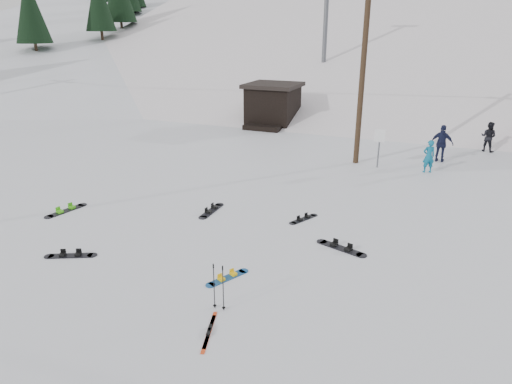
% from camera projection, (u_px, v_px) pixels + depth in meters
% --- Properties ---
extents(ground, '(200.00, 200.00, 0.00)m').
position_uv_depth(ground, '(159.00, 305.00, 11.01)').
color(ground, white).
rests_on(ground, ground).
extents(ski_slope, '(60.00, 85.24, 65.97)m').
position_uv_depth(ski_slope, '(393.00, 167.00, 62.78)').
color(ski_slope, white).
rests_on(ski_slope, ground).
extents(ridge_left, '(47.54, 95.03, 58.38)m').
position_uv_depth(ridge_left, '(144.00, 146.00, 69.40)').
color(ridge_left, white).
rests_on(ridge_left, ground).
extents(treeline_left, '(20.00, 64.00, 10.00)m').
position_uv_depth(treeline_left, '(112.00, 78.00, 57.96)').
color(treeline_left, black).
rests_on(treeline_left, ground).
extents(treeline_crest, '(50.00, 6.00, 10.00)m').
position_uv_depth(treeline_crest, '(420.00, 61.00, 85.49)').
color(treeline_crest, black).
rests_on(treeline_crest, ski_slope).
extents(utility_pole, '(2.00, 0.26, 9.00)m').
position_uv_depth(utility_pole, '(363.00, 64.00, 20.79)').
color(utility_pole, '#3A2819').
rests_on(utility_pole, ground).
extents(trail_sign, '(0.50, 0.09, 1.85)m').
position_uv_depth(trail_sign, '(379.00, 141.00, 21.20)').
color(trail_sign, '#595B60').
rests_on(trail_sign, ground).
extents(lift_hut, '(3.40, 4.10, 2.75)m').
position_uv_depth(lift_hut, '(273.00, 104.00, 30.48)').
color(lift_hut, black).
rests_on(lift_hut, ground).
extents(lift_tower_near, '(2.20, 0.36, 8.00)m').
position_uv_depth(lift_tower_near, '(327.00, 5.00, 35.73)').
color(lift_tower_near, '#595B60').
rests_on(lift_tower_near, ski_slope).
extents(hero_snowboard, '(0.76, 1.25, 0.10)m').
position_uv_depth(hero_snowboard, '(227.00, 277.00, 12.18)').
color(hero_snowboard, '#154D8D').
rests_on(hero_snowboard, ground).
extents(hero_skis, '(0.51, 1.43, 0.08)m').
position_uv_depth(hero_skis, '(209.00, 331.00, 10.04)').
color(hero_skis, '#C03713').
rests_on(hero_skis, ground).
extents(ski_poles, '(0.32, 0.09, 1.18)m').
position_uv_depth(ski_poles, '(219.00, 287.00, 10.67)').
color(ski_poles, black).
rests_on(ski_poles, ground).
extents(board_scatter_a, '(1.40, 0.83, 0.11)m').
position_uv_depth(board_scatter_a, '(71.00, 255.00, 13.34)').
color(board_scatter_a, black).
rests_on(board_scatter_a, ground).
extents(board_scatter_b, '(0.32, 1.63, 0.11)m').
position_uv_depth(board_scatter_b, '(211.00, 210.00, 16.56)').
color(board_scatter_b, black).
rests_on(board_scatter_b, ground).
extents(board_scatter_c, '(0.59, 1.68, 0.12)m').
position_uv_depth(board_scatter_c, '(66.00, 210.00, 16.57)').
color(board_scatter_c, black).
rests_on(board_scatter_c, ground).
extents(board_scatter_d, '(1.63, 0.74, 0.12)m').
position_uv_depth(board_scatter_d, '(341.00, 248.00, 13.78)').
color(board_scatter_d, black).
rests_on(board_scatter_d, ground).
extents(board_scatter_f, '(0.73, 1.22, 0.09)m').
position_uv_depth(board_scatter_f, '(304.00, 219.00, 15.86)').
color(board_scatter_f, black).
rests_on(board_scatter_f, ground).
extents(skier_teal, '(0.66, 0.57, 1.51)m').
position_uv_depth(skier_teal, '(429.00, 156.00, 20.69)').
color(skier_teal, '#0D6587').
rests_on(skier_teal, ground).
extents(skier_dark, '(0.93, 0.84, 1.59)m').
position_uv_depth(skier_dark, '(488.00, 137.00, 24.16)').
color(skier_dark, black).
rests_on(skier_dark, ground).
extents(skier_navy, '(1.12, 0.59, 1.83)m').
position_uv_depth(skier_navy, '(442.00, 144.00, 22.28)').
color(skier_navy, '#161A37').
rests_on(skier_navy, ground).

